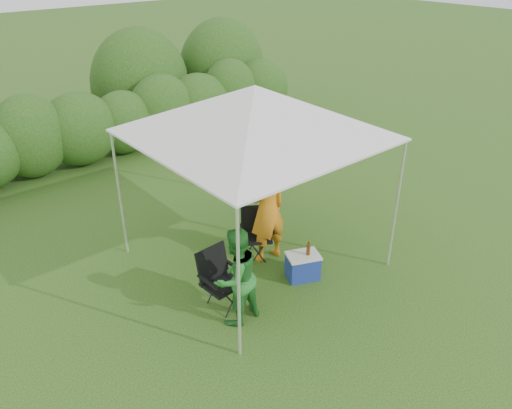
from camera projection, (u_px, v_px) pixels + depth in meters
ground at (276, 272)px, 7.77m from camera, size 70.00×70.00×0.00m
hedge at (107, 123)px, 11.51m from camera, size 11.14×1.53×1.80m
canopy at (255, 111)px, 6.94m from camera, size 3.10×3.10×2.83m
chair_right at (256, 229)px, 8.00m from camera, size 0.64×0.63×0.82m
chair_left at (218, 275)px, 6.86m from camera, size 0.57×0.51×0.88m
man at (268, 209)px, 7.71m from camera, size 0.67×0.46×1.77m
woman at (236, 277)px, 6.48m from camera, size 0.72×0.59×1.40m
cooler at (303, 266)px, 7.55m from camera, size 0.59×0.52×0.41m
bottle at (308, 248)px, 7.41m from camera, size 0.06×0.06×0.23m
lawn_toy at (281, 151)px, 11.76m from camera, size 0.66×0.55×0.33m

